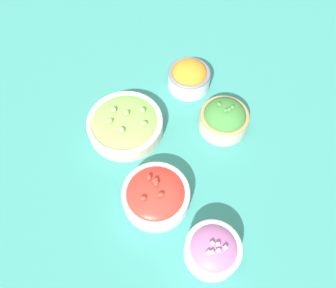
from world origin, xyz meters
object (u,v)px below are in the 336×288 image
object	(u,v)px
bowl_lettuce	(125,124)
bowl_cherry_tomatoes	(156,195)
bowl_broccoli	(224,118)
bowl_carrots	(189,76)
bowl_red_onion	(213,250)

from	to	relation	value
bowl_lettuce	bowl_cherry_tomatoes	xyz separation A→B (m)	(0.15, 0.13, 0.00)
bowl_broccoli	bowl_carrots	distance (m)	0.16
bowl_broccoli	bowl_carrots	bearing A→B (deg)	-129.86
bowl_cherry_tomatoes	bowl_carrots	distance (m)	0.34
bowl_carrots	bowl_broccoli	bearing A→B (deg)	50.14
bowl_red_onion	bowl_broccoli	bearing A→B (deg)	-170.03
bowl_red_onion	bowl_carrots	world-z (taller)	same
bowl_lettuce	bowl_broccoli	distance (m)	0.24
bowl_lettuce	bowl_broccoli	bearing A→B (deg)	111.50
bowl_lettuce	bowl_red_onion	bearing A→B (deg)	51.41
bowl_cherry_tomatoes	bowl_red_onion	xyz separation A→B (m)	(0.07, 0.14, 0.01)
bowl_lettuce	bowl_broccoli	xyz separation A→B (m)	(-0.09, 0.22, 0.01)
bowl_cherry_tomatoes	bowl_red_onion	bearing A→B (deg)	63.43
bowl_lettuce	bowl_cherry_tomatoes	size ratio (longest dim) A/B	1.26
bowl_cherry_tomatoes	bowl_broccoli	world-z (taller)	bowl_broccoli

